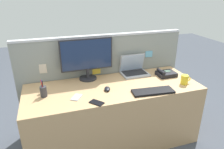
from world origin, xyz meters
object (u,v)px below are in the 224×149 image
desktop_monitor (87,57)px  laptop (134,69)px  desk_phone (166,74)px  pen_cup (43,91)px  coffee_mug (185,80)px  computer_mouse_right_hand (107,89)px  cell_phone_black_slab (97,103)px  keyboard_main (153,91)px  cell_phone_silver_slab (77,97)px

desktop_monitor → laptop: size_ratio=1.84×
desktop_monitor → desk_phone: desktop_monitor is taller
pen_cup → coffee_mug: pen_cup is taller
laptop → coffee_mug: size_ratio=2.75×
computer_mouse_right_hand → cell_phone_black_slab: size_ratio=0.75×
desktop_monitor → laptop: (0.57, -0.02, -0.21)m
keyboard_main → desktop_monitor: bearing=141.3°
pen_cup → cell_phone_silver_slab: (0.30, -0.13, -0.05)m
desk_phone → pen_cup: bearing=-176.7°
desktop_monitor → coffee_mug: (0.99, -0.48, -0.22)m
cell_phone_black_slab → cell_phone_silver_slab: same height
computer_mouse_right_hand → coffee_mug: size_ratio=0.85×
computer_mouse_right_hand → pen_cup: (-0.63, 0.07, 0.04)m
computer_mouse_right_hand → pen_cup: size_ratio=0.54×
desktop_monitor → cell_phone_black_slab: bearing=-93.8°
cell_phone_black_slab → coffee_mug: size_ratio=1.13×
cell_phone_black_slab → laptop: bearing=2.5°
cell_phone_silver_slab → coffee_mug: coffee_mug is taller
cell_phone_black_slab → cell_phone_silver_slab: bearing=95.4°
desk_phone → coffee_mug: (0.07, -0.26, 0.02)m
computer_mouse_right_hand → coffee_mug: bearing=8.1°
desktop_monitor → desk_phone: 0.97m
keyboard_main → cell_phone_black_slab: bearing=-171.6°
laptop → coffee_mug: 0.62m
desk_phone → cell_phone_black_slab: 1.02m
keyboard_main → pen_cup: bearing=172.0°
desktop_monitor → coffee_mug: bearing=-25.6°
laptop → coffee_mug: laptop is taller
desktop_monitor → computer_mouse_right_hand: desktop_monitor is taller
cell_phone_silver_slab → coffee_mug: bearing=30.5°
laptop → cell_phone_black_slab: bearing=-137.6°
keyboard_main → computer_mouse_right_hand: computer_mouse_right_hand is taller
desk_phone → computer_mouse_right_hand: desk_phone is taller
desktop_monitor → pen_cup: 0.62m
keyboard_main → computer_mouse_right_hand: 0.47m
coffee_mug → desktop_monitor: bearing=154.4°
computer_mouse_right_hand → coffee_mug: (0.86, -0.12, 0.04)m
desktop_monitor → pen_cup: desktop_monitor is taller
pen_cup → computer_mouse_right_hand: bearing=-6.0°
cell_phone_silver_slab → coffee_mug: size_ratio=1.06×
laptop → keyboard_main: bearing=-91.3°
computer_mouse_right_hand → coffee_mug: coffee_mug is taller
desktop_monitor → pen_cup: (-0.50, -0.29, -0.21)m
computer_mouse_right_hand → laptop: bearing=53.1°
desktop_monitor → cell_phone_black_slab: desktop_monitor is taller
cell_phone_silver_slab → coffee_mug: 1.19m
laptop → cell_phone_black_slab: 0.83m
desktop_monitor → cell_phone_silver_slab: (-0.20, -0.42, -0.27)m
cell_phone_silver_slab → pen_cup: bearing=-169.4°
laptop → coffee_mug: (0.42, -0.46, -0.01)m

